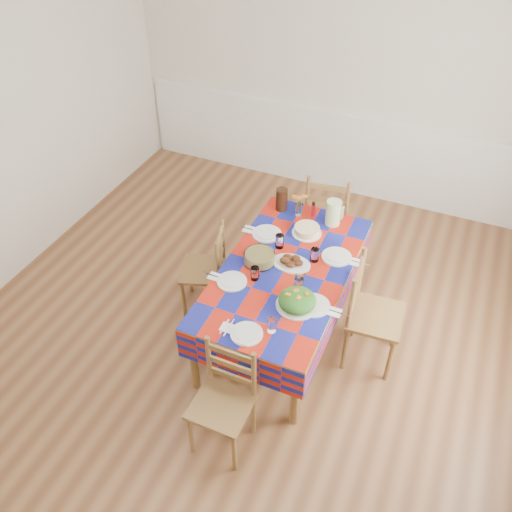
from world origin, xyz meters
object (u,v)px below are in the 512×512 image
at_px(dining_table, 285,276).
at_px(green_pitcher, 333,213).
at_px(chair_near, 224,401).
at_px(chair_left, 207,270).
at_px(tea_pitcher, 282,199).
at_px(meat_platter, 291,262).
at_px(chair_right, 370,315).
at_px(chair_far, 327,215).

height_order(dining_table, green_pitcher, green_pitcher).
xyz_separation_m(chair_near, chair_left, (-0.70, 1.11, -0.01)).
xyz_separation_m(dining_table, tea_pitcher, (-0.32, 0.72, 0.18)).
height_order(dining_table, meat_platter, meat_platter).
height_order(tea_pitcher, chair_right, chair_right).
relative_size(dining_table, tea_pitcher, 8.58).
height_order(meat_platter, chair_near, chair_near).
bearing_deg(chair_near, chair_left, 122.72).
distance_m(dining_table, chair_left, 0.72).
height_order(meat_platter, chair_far, chair_far).
bearing_deg(chair_far, tea_pitcher, 42.29).
xyz_separation_m(green_pitcher, chair_far, (-0.15, 0.39, -0.33)).
distance_m(chair_near, chair_left, 1.31).
height_order(dining_table, chair_near, chair_near).
height_order(chair_near, chair_far, chair_far).
height_order(dining_table, chair_left, chair_left).
xyz_separation_m(chair_near, chair_right, (0.69, 1.10, 0.05)).
distance_m(meat_platter, chair_right, 0.72).
relative_size(chair_far, chair_left, 1.11).
bearing_deg(meat_platter, chair_right, -6.24).
bearing_deg(dining_table, green_pitcher, 77.59).
xyz_separation_m(tea_pitcher, chair_far, (0.32, 0.37, -0.32)).
bearing_deg(dining_table, tea_pitcher, 113.61).
distance_m(dining_table, chair_far, 1.10).
bearing_deg(chair_far, dining_table, 82.69).
relative_size(chair_near, chair_left, 1.02).
bearing_deg(chair_right, dining_table, 85.44).
bearing_deg(green_pitcher, dining_table, -102.41).
bearing_deg(dining_table, chair_right, -0.27).
bearing_deg(chair_near, tea_pitcher, 100.40).
distance_m(meat_platter, green_pitcher, 0.65).
height_order(chair_near, chair_right, chair_right).
height_order(tea_pitcher, chair_far, chair_far).
height_order(chair_left, chair_right, chair_right).
bearing_deg(chair_far, chair_right, 114.95).
distance_m(meat_platter, chair_near, 1.20).
bearing_deg(chair_left, green_pitcher, 110.27).
bearing_deg(green_pitcher, meat_platter, -101.95).
xyz_separation_m(chair_far, chair_left, (-0.70, -1.08, -0.05)).
relative_size(dining_table, green_pitcher, 7.93).
bearing_deg(tea_pitcher, dining_table, -66.39).
xyz_separation_m(green_pitcher, chair_left, (-0.85, -0.69, -0.38)).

